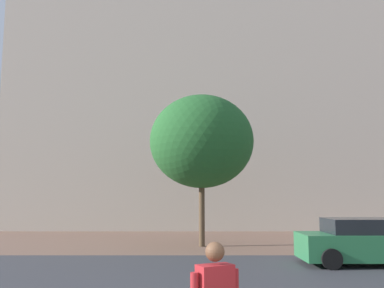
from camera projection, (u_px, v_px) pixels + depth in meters
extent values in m
plane|color=brown|center=(189.00, 268.00, 12.84)|extent=(120.00, 120.00, 0.00)
cube|color=#38383D|center=(189.00, 274.00, 11.69)|extent=(120.00, 7.59, 0.00)
cube|color=beige|center=(204.00, 114.00, 32.90)|extent=(27.80, 11.87, 17.62)
cube|color=beige|center=(247.00, 32.00, 33.79)|extent=(5.54, 5.54, 31.43)
cylinder|color=beige|center=(30.00, 80.00, 28.64)|extent=(2.80, 2.80, 20.69)
cylinder|color=beige|center=(382.00, 86.00, 28.70)|extent=(2.80, 2.80, 19.80)
sphere|color=brown|center=(213.00, 252.00, 4.58)|extent=(0.22, 0.22, 0.22)
cube|color=#287042|center=(360.00, 246.00, 13.45)|extent=(4.06, 1.84, 0.84)
cube|color=black|center=(359.00, 226.00, 13.53)|extent=(2.28, 1.62, 0.49)
cylinder|color=black|center=(312.00, 251.00, 14.32)|extent=(0.64, 0.22, 0.64)
cylinder|color=black|center=(329.00, 259.00, 12.49)|extent=(0.64, 0.22, 0.64)
cylinder|color=brown|center=(200.00, 214.00, 18.36)|extent=(0.26, 0.26, 2.83)
ellipsoid|color=#235B28|center=(200.00, 141.00, 18.78)|extent=(4.77, 4.77, 4.29)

